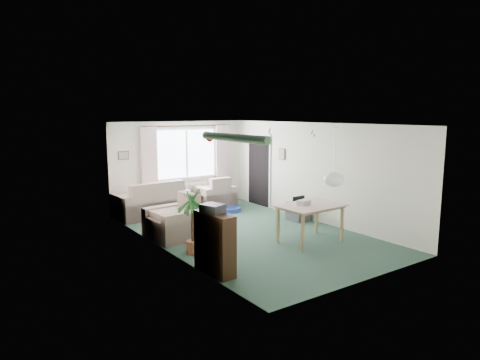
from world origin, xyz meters
TOP-DOWN VIEW (x-y plane):
  - ground at (0.00, 0.00)m, footprint 6.50×6.50m
  - window at (0.20, 3.23)m, footprint 1.80×0.03m
  - curtain_rod at (0.20, 3.15)m, footprint 2.60×0.03m
  - curtain_left at (-0.95, 3.13)m, footprint 0.45×0.08m
  - curtain_right at (1.35, 3.13)m, footprint 0.45×0.08m
  - radiator at (0.20, 3.19)m, footprint 1.20×0.10m
  - doorway at (1.99, 2.20)m, footprint 0.03×0.95m
  - pendant_lamp at (0.20, -2.30)m, footprint 0.36×0.36m
  - tinsel_garland at (-1.92, -2.30)m, footprint 1.60×1.60m
  - bauble_cluster_a at (1.30, 0.90)m, footprint 0.20×0.20m
  - bauble_cluster_b at (1.60, -0.30)m, footprint 0.20×0.20m
  - wall_picture_back at (-1.60, 3.23)m, footprint 0.28×0.03m
  - wall_picture_right at (1.98, 1.20)m, footprint 0.03×0.24m
  - sofa at (-1.10, 2.75)m, footprint 1.90×1.12m
  - armchair_corner at (0.80, 2.73)m, footprint 1.02×0.97m
  - armchair_left at (-1.50, 0.60)m, footprint 1.06×1.11m
  - coffee_table at (0.15, 2.70)m, footprint 0.95×0.61m
  - photo_frame at (0.25, 2.71)m, footprint 0.12×0.04m
  - bookshelf at (-1.84, -1.62)m, footprint 0.33×0.85m
  - hifi_box at (-1.84, -1.57)m, footprint 0.37×0.42m
  - houseplant at (-1.65, -0.50)m, footprint 0.60×0.60m
  - dining_table at (0.67, -1.26)m, footprint 1.24×0.84m
  - gift_box at (0.54, -1.19)m, footprint 0.28×0.22m
  - tv_cube at (1.70, 0.21)m, footprint 0.45×0.49m
  - pet_bed at (0.85, 1.97)m, footprint 0.70×0.70m

SIDE VIEW (x-z plane):
  - ground at x=0.00m, z-range 0.00..0.00m
  - pet_bed at x=0.85m, z-range 0.00..0.11m
  - coffee_table at x=0.15m, z-range 0.00..0.40m
  - tv_cube at x=1.70m, z-range 0.00..0.44m
  - dining_table at x=0.67m, z-range 0.00..0.76m
  - radiator at x=0.20m, z-range 0.12..0.68m
  - armchair_corner at x=0.80m, z-range 0.00..0.87m
  - sofa at x=-1.10m, z-range 0.00..0.91m
  - armchair_left at x=-1.50m, z-range 0.00..0.92m
  - photo_frame at x=0.25m, z-range 0.40..0.56m
  - bookshelf at x=-1.84m, z-range 0.00..1.02m
  - houseplant at x=-1.65m, z-range 0.00..1.27m
  - gift_box at x=0.54m, z-range 0.76..0.88m
  - doorway at x=1.99m, z-range 0.00..2.00m
  - hifi_box at x=-1.84m, z-range 1.02..1.16m
  - curtain_left at x=-0.95m, z-range 0.27..2.27m
  - curtain_right at x=1.35m, z-range 0.27..2.27m
  - pendant_lamp at x=0.20m, z-range 1.30..1.66m
  - window at x=0.20m, z-range 0.85..2.15m
  - wall_picture_back at x=-1.60m, z-range 1.44..1.66m
  - wall_picture_right at x=1.98m, z-range 1.40..1.70m
  - bauble_cluster_a at x=1.30m, z-range 2.12..2.32m
  - bauble_cluster_b at x=1.60m, z-range 2.12..2.32m
  - curtain_rod at x=0.20m, z-range 2.25..2.29m
  - tinsel_garland at x=-1.92m, z-range 2.22..2.34m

